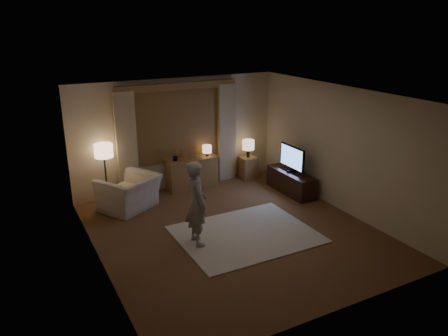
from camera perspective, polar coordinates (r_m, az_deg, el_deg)
room at (r=8.32m, az=-0.26°, el=1.31°), size 5.04×5.54×2.64m
rug at (r=8.31m, az=2.84°, el=-8.62°), size 2.50×2.00×0.02m
sideboard at (r=10.44m, az=-4.18°, el=-0.74°), size 1.20×0.40×0.70m
picture_frame at (r=10.30m, az=-4.24°, el=1.62°), size 0.16×0.02×0.20m
plant at (r=10.14m, az=-6.31°, el=1.57°), size 0.17×0.13×0.30m
table_lamp_sideboard at (r=10.43m, az=-2.24°, el=2.44°), size 0.22×0.22×0.30m
floor_lamp at (r=9.61m, az=-15.42°, el=1.78°), size 0.39×0.39×1.35m
armchair at (r=9.45m, az=-12.29°, el=-3.20°), size 1.46×1.41×0.73m
side_table at (r=11.08m, az=3.14°, el=0.07°), size 0.40×0.40×0.56m
table_lamp_side at (r=10.90m, az=3.20°, el=2.99°), size 0.30×0.30×0.44m
tv_stand at (r=10.28m, az=8.75°, el=-1.83°), size 0.45×1.40×0.50m
tv at (r=10.09m, az=8.90°, el=1.31°), size 0.21×0.85×0.62m
person at (r=7.66m, az=-3.63°, el=-4.60°), size 0.40×0.58×1.55m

